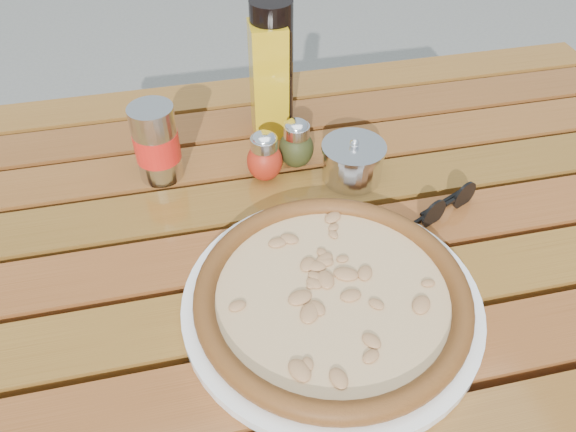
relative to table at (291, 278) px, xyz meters
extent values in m
cube|color=#3B1B0D|center=(0.64, 0.39, -0.32)|extent=(0.06, 0.06, 0.70)
cube|color=#3D1C0D|center=(0.00, 0.00, 0.03)|extent=(1.36, 0.86, 0.04)
cube|color=#592A0F|center=(0.00, -0.20, 0.06)|extent=(1.40, 0.09, 0.03)
cube|color=#5A350F|center=(0.00, -0.10, 0.06)|extent=(1.40, 0.09, 0.03)
cube|color=#5A2A10|center=(0.00, 0.00, 0.06)|extent=(1.40, 0.09, 0.03)
cube|color=#51300E|center=(0.00, 0.10, 0.06)|extent=(1.40, 0.09, 0.03)
cube|color=#562B0F|center=(0.00, 0.20, 0.06)|extent=(1.40, 0.09, 0.03)
cube|color=#50270E|center=(0.00, 0.30, 0.06)|extent=(1.40, 0.09, 0.03)
cube|color=#57310F|center=(0.00, 0.41, 0.06)|extent=(1.40, 0.09, 0.03)
cylinder|color=white|center=(0.02, -0.12, 0.08)|extent=(0.45, 0.45, 0.01)
cylinder|color=#F9E4B2|center=(0.02, -0.12, 0.09)|extent=(0.39, 0.39, 0.01)
torus|color=black|center=(0.02, -0.12, 0.10)|extent=(0.42, 0.42, 0.03)
ellipsoid|color=red|center=(-0.01, 0.15, 0.11)|extent=(0.06, 0.06, 0.06)
cylinder|color=silver|center=(-0.01, 0.15, 0.14)|extent=(0.05, 0.05, 0.02)
ellipsoid|color=white|center=(-0.01, 0.15, 0.15)|extent=(0.04, 0.04, 0.02)
ellipsoid|color=#373C18|center=(0.05, 0.17, 0.11)|extent=(0.06, 0.06, 0.06)
cylinder|color=silver|center=(0.05, 0.17, 0.14)|extent=(0.04, 0.04, 0.02)
ellipsoid|color=silver|center=(0.05, 0.17, 0.15)|extent=(0.04, 0.04, 0.02)
cylinder|color=black|center=(0.03, 0.27, 0.19)|extent=(0.08, 0.08, 0.22)
cylinder|color=#BABABF|center=(-0.16, 0.19, 0.14)|extent=(0.07, 0.07, 0.12)
cylinder|color=red|center=(-0.16, 0.19, 0.13)|extent=(0.07, 0.07, 0.04)
cube|color=gold|center=(0.02, 0.26, 0.17)|extent=(0.06, 0.06, 0.19)
cylinder|color=silver|center=(0.02, 0.26, 0.28)|extent=(0.02, 0.02, 0.02)
cylinder|color=silver|center=(0.12, 0.12, 0.10)|extent=(0.11, 0.11, 0.05)
cylinder|color=silver|center=(0.12, 0.12, 0.13)|extent=(0.11, 0.11, 0.01)
sphere|color=silver|center=(0.12, 0.12, 0.14)|extent=(0.02, 0.02, 0.01)
cylinder|color=black|center=(0.20, -0.01, 0.09)|extent=(0.04, 0.02, 0.04)
cylinder|color=black|center=(0.26, 0.02, 0.09)|extent=(0.04, 0.02, 0.04)
cube|color=black|center=(0.23, 0.01, 0.10)|extent=(0.02, 0.01, 0.00)
cube|color=black|center=(0.22, 0.01, 0.08)|extent=(0.08, 0.04, 0.00)
cube|color=black|center=(0.23, 0.03, 0.08)|extent=(0.08, 0.04, 0.00)
camera|label=1|loc=(-0.12, -0.52, 0.62)|focal=35.00mm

